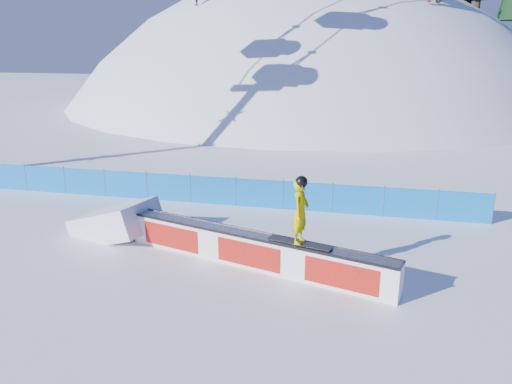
# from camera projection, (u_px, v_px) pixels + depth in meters

# --- Properties ---
(ground) EXTENTS (160.00, 160.00, 0.00)m
(ground) POSITION_uv_depth(u_px,v_px,m) (174.00, 245.00, 17.00)
(ground) COLOR white
(ground) RESTS_ON ground
(snow_hill) EXTENTS (64.00, 64.00, 64.00)m
(snow_hill) POSITION_uv_depth(u_px,v_px,m) (308.00, 249.00, 61.44)
(snow_hill) COLOR white
(snow_hill) RESTS_ON ground
(safety_fence) EXTENTS (22.05, 0.05, 1.30)m
(safety_fence) POSITION_uv_depth(u_px,v_px,m) (213.00, 190.00, 21.02)
(safety_fence) COLOR blue
(safety_fence) RESTS_ON ground
(rail_box) EXTENTS (8.80, 3.08, 1.08)m
(rail_box) POSITION_uv_depth(u_px,v_px,m) (253.00, 250.00, 15.21)
(rail_box) COLOR white
(rail_box) RESTS_ON ground
(snow_ramp) EXTENTS (3.44, 2.66, 1.89)m
(snow_ramp) POSITION_uv_depth(u_px,v_px,m) (117.00, 234.00, 17.94)
(snow_ramp) COLOR white
(snow_ramp) RESTS_ON ground
(snowboarder) EXTENTS (1.95, 0.87, 2.02)m
(snowboarder) POSITION_uv_depth(u_px,v_px,m) (301.00, 211.00, 14.05)
(snowboarder) COLOR black
(snowboarder) RESTS_ON rail_box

